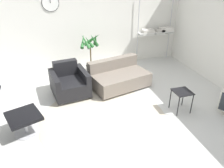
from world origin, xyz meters
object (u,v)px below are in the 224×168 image
Objects in this scene: couch_low at (119,77)px; shelf_unit at (156,31)px; side_table at (182,94)px; armchair_red at (69,84)px; potted_plant at (91,55)px.

couch_low is 2.35m from shelf_unit.
armchair_red is at bearing 147.71° from side_table.
armchair_red reaches higher than side_table.
side_table is 0.23× the size of shelf_unit.
armchair_red is 1.32m from potted_plant.
shelf_unit is (2.22, 0.43, 0.42)m from potted_plant.
potted_plant is (-0.51, 1.01, 0.30)m from couch_low.
armchair_red is 0.78× the size of potted_plant.
shelf_unit is (0.80, 2.86, 0.57)m from side_table.
couch_low is (1.26, 0.05, -0.03)m from armchair_red.
side_table is (0.92, -1.43, 0.16)m from couch_low.
armchair_red reaches higher than couch_low.
potted_plant is 2.31m from shelf_unit.
couch_low is 1.28× the size of potted_plant.
potted_plant reaches higher than armchair_red.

